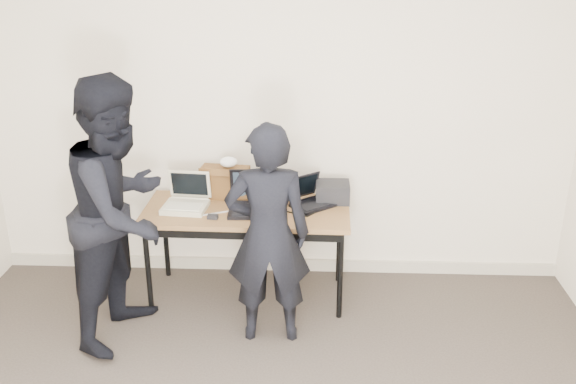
# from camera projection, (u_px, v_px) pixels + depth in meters

# --- Properties ---
(room) EXTENTS (4.60, 4.60, 2.80)m
(room) POSITION_uv_depth(u_px,v_px,m) (249.00, 245.00, 2.73)
(room) COLOR #3C342D
(room) RESTS_ON ground
(desk) EXTENTS (1.51, 0.68, 0.72)m
(desk) POSITION_uv_depth(u_px,v_px,m) (246.00, 217.00, 4.69)
(desk) COLOR brown
(desk) RESTS_ON ground
(laptop_beige) EXTENTS (0.34, 0.33, 0.25)m
(laptop_beige) POSITION_uv_depth(u_px,v_px,m) (186.00, 201.00, 4.68)
(laptop_beige) COLOR beige
(laptop_beige) RESTS_ON desk
(laptop_center) EXTENTS (0.37, 0.36, 0.28)m
(laptop_center) POSITION_uv_depth(u_px,v_px,m) (254.00, 201.00, 4.65)
(laptop_center) COLOR black
(laptop_center) RESTS_ON desk
(laptop_right) EXTENTS (0.40, 0.40, 0.21)m
(laptop_right) POSITION_uv_depth(u_px,v_px,m) (309.00, 198.00, 4.74)
(laptop_right) COLOR black
(laptop_right) RESTS_ON desk
(leather_satchel) EXTENTS (0.38, 0.22, 0.25)m
(leather_satchel) POSITION_uv_depth(u_px,v_px,m) (225.00, 182.00, 4.83)
(leather_satchel) COLOR #593817
(leather_satchel) RESTS_ON desk
(tissue) EXTENTS (0.14, 0.11, 0.08)m
(tissue) POSITION_uv_depth(u_px,v_px,m) (229.00, 162.00, 4.78)
(tissue) COLOR white
(tissue) RESTS_ON leather_satchel
(equipment_box) EXTENTS (0.25, 0.21, 0.14)m
(equipment_box) POSITION_uv_depth(u_px,v_px,m) (333.00, 192.00, 4.79)
(equipment_box) COLOR black
(equipment_box) RESTS_ON desk
(power_brick) EXTENTS (0.08, 0.05, 0.03)m
(power_brick) POSITION_uv_depth(u_px,v_px,m) (213.00, 217.00, 4.51)
(power_brick) COLOR black
(power_brick) RESTS_ON desk
(cables) EXTENTS (1.16, 0.41, 0.01)m
(cables) POSITION_uv_depth(u_px,v_px,m) (253.00, 209.00, 4.66)
(cables) COLOR black
(cables) RESTS_ON desk
(person_typist) EXTENTS (0.58, 0.41, 1.53)m
(person_typist) POSITION_uv_depth(u_px,v_px,m) (268.00, 235.00, 4.17)
(person_typist) COLOR black
(person_typist) RESTS_ON ground
(person_observer) EXTENTS (0.90, 1.03, 1.81)m
(person_observer) POSITION_uv_depth(u_px,v_px,m) (121.00, 211.00, 4.18)
(person_observer) COLOR black
(person_observer) RESTS_ON ground
(baseboard) EXTENTS (4.50, 0.03, 0.10)m
(baseboard) POSITION_uv_depth(u_px,v_px,m) (279.00, 264.00, 5.29)
(baseboard) COLOR #BBB09A
(baseboard) RESTS_ON ground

